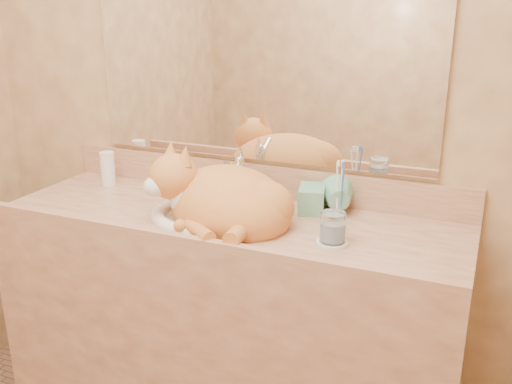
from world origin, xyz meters
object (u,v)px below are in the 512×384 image
at_px(vanity_counter, 229,326).
at_px(soap_dispenser, 311,190).
at_px(sink_basin, 217,198).
at_px(cat, 220,197).
at_px(water_glass, 333,227).
at_px(toothbrush_cup, 339,202).

relative_size(vanity_counter, soap_dispenser, 8.15).
bearing_deg(vanity_counter, soap_dispenser, 23.18).
relative_size(sink_basin, cat, 0.98).
distance_m(vanity_counter, water_glass, 0.63).
distance_m(sink_basin, water_glass, 0.42).
bearing_deg(toothbrush_cup, sink_basin, -156.97).
bearing_deg(toothbrush_cup, soap_dispenser, -162.32).
xyz_separation_m(cat, toothbrush_cup, (0.36, 0.17, -0.03)).
height_order(toothbrush_cup, water_glass, toothbrush_cup).
height_order(sink_basin, soap_dispenser, soap_dispenser).
distance_m(cat, toothbrush_cup, 0.40).
bearing_deg(cat, water_glass, 17.38).
height_order(soap_dispenser, toothbrush_cup, soap_dispenser).
distance_m(soap_dispenser, water_glass, 0.24).
bearing_deg(sink_basin, toothbrush_cup, 23.24).
bearing_deg(sink_basin, water_glass, -8.21).
bearing_deg(toothbrush_cup, cat, -154.01).
bearing_deg(vanity_counter, water_glass, -11.80).
xyz_separation_m(vanity_counter, water_glass, (0.39, -0.08, 0.48)).
distance_m(cat, soap_dispenser, 0.30).
bearing_deg(vanity_counter, toothbrush_cup, 21.79).
xyz_separation_m(vanity_counter, soap_dispenser, (0.26, 0.11, 0.52)).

